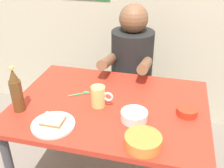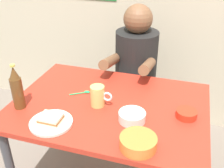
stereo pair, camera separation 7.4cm
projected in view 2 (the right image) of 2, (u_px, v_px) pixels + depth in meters
name	position (u px, v px, depth m)	size (l,w,h in m)	color
dining_table	(110.00, 117.00, 1.58)	(1.10, 0.80, 0.74)	#B72D1E
stool	(134.00, 103.00, 2.25)	(0.34, 0.34, 0.45)	#4C4C51
person_seated	(136.00, 58.00, 2.03)	(0.33, 0.56, 0.72)	black
plate_orange	(51.00, 123.00, 1.36)	(0.22, 0.22, 0.01)	silver
sandwich	(51.00, 119.00, 1.35)	(0.11, 0.09, 0.04)	beige
beer_mug	(98.00, 96.00, 1.49)	(0.13, 0.08, 0.12)	#D1BC66
beer_bottle	(17.00, 89.00, 1.44)	(0.06, 0.06, 0.26)	#593819
rice_bowl_white	(132.00, 116.00, 1.38)	(0.14, 0.14, 0.05)	silver
soup_bowl_orange	(138.00, 142.00, 1.20)	(0.17, 0.17, 0.05)	orange
sauce_bowl_chili	(186.00, 114.00, 1.41)	(0.11, 0.11, 0.04)	red
spoon	(84.00, 92.00, 1.63)	(0.11, 0.08, 0.01)	#26A559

